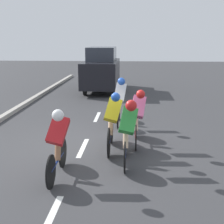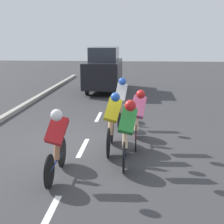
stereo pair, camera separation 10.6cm
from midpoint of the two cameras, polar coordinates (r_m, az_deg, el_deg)
The scene contains 10 objects.
ground_plane at distance 8.28m, azimuth -5.39°, elevation -5.88°, with size 60.00×60.00×0.00m, color #38383A.
lane_stripe_near at distance 5.19m, azimuth -11.84°, elevation -18.53°, with size 0.12×1.40×0.01m, color white.
lane_stripe_mid at distance 8.02m, azimuth -5.72°, elevation -6.52°, with size 0.12×1.40×0.01m, color white.
lane_stripe_far at distance 11.05m, azimuth -2.99°, elevation -0.88°, with size 0.12×1.40×0.01m, color white.
cyclist_white at distance 9.86m, azimuth 1.10°, elevation 2.27°, with size 0.42×1.66×1.55m.
cyclist_green at distance 6.69m, azimuth 2.40°, elevation -3.29°, with size 0.43×1.62×1.51m.
cyclist_red at distance 6.15m, azimuth -10.39°, elevation -5.30°, with size 0.45×1.64×1.47m.
cyclist_pink at distance 8.01m, azimuth 4.30°, elevation -0.64°, with size 0.42×1.70×1.49m.
cyclist_yellow at distance 7.53m, azimuth -0.38°, elevation -1.56°, with size 0.46×1.74×1.51m.
support_car at distance 16.46m, azimuth -2.10°, elevation 7.81°, with size 1.70×4.40×2.26m.
Camera 1 is at (-1.25, 7.71, 2.72)m, focal length 50.00 mm.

